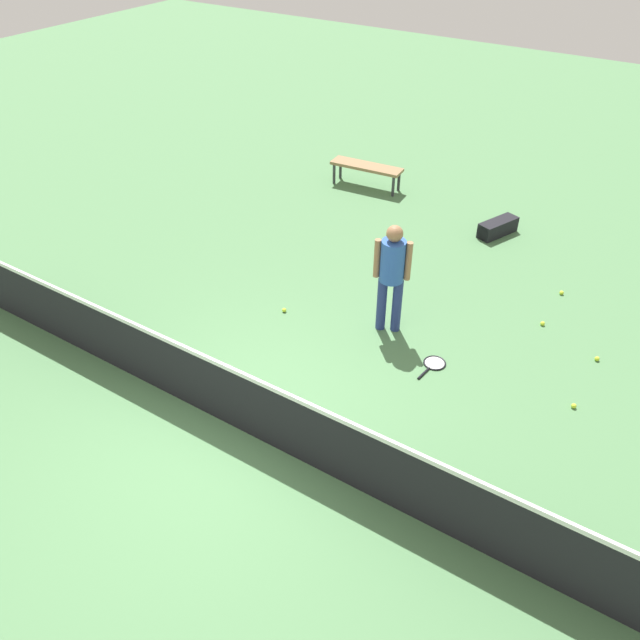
% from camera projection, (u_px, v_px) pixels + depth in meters
% --- Properties ---
extents(ground_plane, '(40.00, 40.00, 0.00)m').
position_uv_depth(ground_plane, '(239.00, 428.00, 7.85)').
color(ground_plane, '#4C7A4C').
extents(court_net, '(10.09, 0.09, 1.07)m').
position_uv_depth(court_net, '(236.00, 398.00, 7.55)').
color(court_net, '#4C4C51').
rests_on(court_net, ground_plane).
extents(player_near_side, '(0.51, 0.44, 1.70)m').
position_uv_depth(player_near_side, '(392.00, 270.00, 8.88)').
color(player_near_side, navy).
rests_on(player_near_side, ground_plane).
extents(tennis_racket_near_player, '(0.35, 0.60, 0.03)m').
position_uv_depth(tennis_racket_near_player, '(434.00, 364.00, 8.81)').
color(tennis_racket_near_player, black).
rests_on(tennis_racket_near_player, ground_plane).
extents(tennis_ball_near_player, '(0.07, 0.07, 0.07)m').
position_uv_depth(tennis_ball_near_player, '(562.00, 293.00, 10.18)').
color(tennis_ball_near_player, '#C6E033').
rests_on(tennis_ball_near_player, ground_plane).
extents(tennis_ball_by_net, '(0.07, 0.07, 0.07)m').
position_uv_depth(tennis_ball_by_net, '(574.00, 406.00, 8.12)').
color(tennis_ball_by_net, '#C6E033').
rests_on(tennis_ball_by_net, ground_plane).
extents(tennis_ball_midcourt, '(0.07, 0.07, 0.07)m').
position_uv_depth(tennis_ball_midcourt, '(284.00, 310.00, 9.79)').
color(tennis_ball_midcourt, '#C6E033').
rests_on(tennis_ball_midcourt, ground_plane).
extents(tennis_ball_baseline, '(0.07, 0.07, 0.07)m').
position_uv_depth(tennis_ball_baseline, '(597.00, 359.00, 8.86)').
color(tennis_ball_baseline, '#C6E033').
rests_on(tennis_ball_baseline, ground_plane).
extents(tennis_ball_stray_left, '(0.07, 0.07, 0.07)m').
position_uv_depth(tennis_ball_stray_left, '(543.00, 323.00, 9.52)').
color(tennis_ball_stray_left, '#C6E033').
rests_on(tennis_ball_stray_left, ground_plane).
extents(courtside_bench, '(1.53, 0.53, 0.48)m').
position_uv_depth(courtside_bench, '(367.00, 168.00, 13.19)').
color(courtside_bench, olive).
rests_on(courtside_bench, ground_plane).
extents(equipment_bag, '(0.55, 0.85, 0.28)m').
position_uv_depth(equipment_bag, '(496.00, 228.00, 11.68)').
color(equipment_bag, black).
rests_on(equipment_bag, ground_plane).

